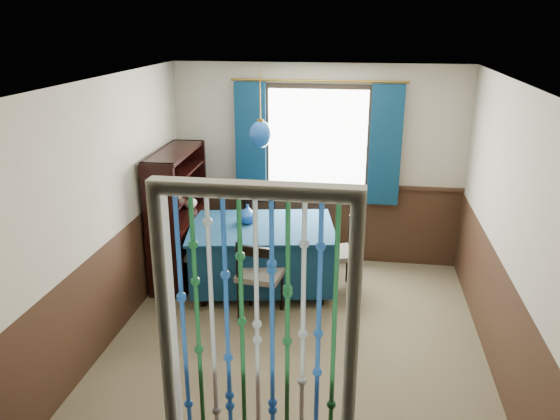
% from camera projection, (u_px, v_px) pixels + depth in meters
% --- Properties ---
extents(floor, '(4.00, 4.00, 0.00)m').
position_uv_depth(floor, '(296.00, 340.00, 5.37)').
color(floor, brown).
rests_on(floor, ground).
extents(ceiling, '(4.00, 4.00, 0.00)m').
position_uv_depth(ceiling, '(299.00, 80.00, 4.54)').
color(ceiling, silver).
rests_on(ceiling, ground).
extents(wall_back, '(3.60, 0.00, 3.60)m').
position_uv_depth(wall_back, '(317.00, 166.00, 6.82)').
color(wall_back, '#B9AF97').
rests_on(wall_back, ground).
extents(wall_front, '(3.60, 0.00, 3.60)m').
position_uv_depth(wall_front, '(255.00, 343.00, 3.09)').
color(wall_front, '#B9AF97').
rests_on(wall_front, ground).
extents(wall_left, '(0.00, 4.00, 4.00)m').
position_uv_depth(wall_left, '(111.00, 211.00, 5.21)').
color(wall_left, '#B9AF97').
rests_on(wall_left, ground).
extents(wall_right, '(0.00, 4.00, 4.00)m').
position_uv_depth(wall_right, '(505.00, 232.00, 4.70)').
color(wall_right, '#B9AF97').
rests_on(wall_right, ground).
extents(wainscot_back, '(3.60, 0.00, 3.60)m').
position_uv_depth(wainscot_back, '(316.00, 222.00, 7.05)').
color(wainscot_back, '#331F13').
rests_on(wainscot_back, ground).
extents(wainscot_left, '(0.00, 4.00, 4.00)m').
position_uv_depth(wainscot_left, '(120.00, 282.00, 5.46)').
color(wainscot_left, '#331F13').
rests_on(wainscot_left, ground).
extents(wainscot_right, '(0.00, 4.00, 4.00)m').
position_uv_depth(wainscot_right, '(492.00, 309.00, 4.95)').
color(wainscot_right, '#331F13').
rests_on(wainscot_right, ground).
extents(window, '(1.32, 0.12, 1.42)m').
position_uv_depth(window, '(317.00, 143.00, 6.67)').
color(window, black).
rests_on(window, wall_back).
extents(doorway, '(1.16, 0.12, 2.18)m').
position_uv_depth(doorway, '(258.00, 367.00, 3.21)').
color(doorway, silver).
rests_on(doorway, ground).
extents(dining_table, '(1.79, 1.38, 0.78)m').
position_uv_depth(dining_table, '(262.00, 253.00, 6.25)').
color(dining_table, '#0D2B44').
rests_on(dining_table, floor).
extents(chair_near, '(0.49, 0.47, 0.89)m').
position_uv_depth(chair_near, '(260.00, 276.00, 5.63)').
color(chair_near, black).
rests_on(chair_near, floor).
extents(chair_far, '(0.55, 0.54, 0.90)m').
position_uv_depth(chair_far, '(261.00, 226.00, 6.97)').
color(chair_far, black).
rests_on(chair_far, floor).
extents(chair_left, '(0.42, 0.44, 0.86)m').
position_uv_depth(chair_left, '(178.00, 252.00, 6.24)').
color(chair_left, black).
rests_on(chair_left, floor).
extents(chair_right, '(0.52, 0.53, 0.85)m').
position_uv_depth(chair_right, '(343.00, 253.00, 6.24)').
color(chair_right, black).
rests_on(chair_right, floor).
extents(sideboard, '(0.45, 1.21, 1.57)m').
position_uv_depth(sideboard, '(179.00, 234.00, 6.53)').
color(sideboard, black).
rests_on(sideboard, floor).
extents(pendant_lamp, '(0.23, 0.23, 0.82)m').
position_uv_depth(pendant_lamp, '(261.00, 134.00, 5.80)').
color(pendant_lamp, olive).
rests_on(pendant_lamp, ceiling).
extents(vase_table, '(0.20, 0.20, 0.20)m').
position_uv_depth(vase_table, '(248.00, 215.00, 6.21)').
color(vase_table, '#154494').
rests_on(vase_table, dining_table).
extents(bowl_shelf, '(0.23, 0.23, 0.06)m').
position_uv_depth(bowl_shelf, '(175.00, 195.00, 6.15)').
color(bowl_shelf, beige).
rests_on(bowl_shelf, sideboard).
extents(vase_sideboard, '(0.24, 0.24, 0.19)m').
position_uv_depth(vase_sideboard, '(190.00, 200.00, 6.69)').
color(vase_sideboard, beige).
rests_on(vase_sideboard, sideboard).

